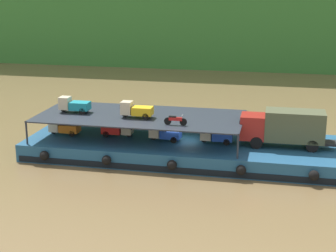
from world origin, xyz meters
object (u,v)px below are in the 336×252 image
Objects in this scene: mini_truck_upper_stern at (74,105)px; mini_truck_upper_mid at (136,110)px; mini_truck_lower_aft at (118,129)px; mini_truck_lower_fore at (216,135)px; motorcycle_upper_port at (175,120)px; mini_truck_lower_stern at (64,127)px; covered_lorry at (285,127)px; cargo_barge at (183,149)px; mini_truck_lower_mid at (164,133)px.

mini_truck_upper_stern and mini_truck_upper_mid have the same top height.
mini_truck_lower_fore is at bearing -0.89° from mini_truck_lower_aft.
mini_truck_upper_stern is 1.44× the size of motorcycle_upper_port.
mini_truck_lower_stern is 1.44× the size of motorcycle_upper_port.
covered_lorry is at bearing 1.61° from mini_truck_lower_stern.
mini_truck_upper_stern reaches higher than covered_lorry.
mini_truck_lower_aft is 1.45× the size of motorcycle_upper_port.
mini_truck_lower_mid is (-1.54, -0.39, 1.44)m from cargo_barge.
mini_truck_upper_stern is at bearing -179.49° from covered_lorry.
mini_truck_upper_stern reaches higher than mini_truck_lower_aft.
mini_truck_upper_mid is at bearing -172.15° from mini_truck_lower_mid.
covered_lorry is 2.87× the size of mini_truck_lower_stern.
mini_truck_upper_mid reaches higher than mini_truck_lower_mid.
mini_truck_lower_fore is (13.62, 0.37, 0.00)m from mini_truck_lower_stern.
cargo_barge is 9.69× the size of mini_truck_lower_mid.
mini_truck_lower_fore is 1.01× the size of mini_truck_upper_mid.
covered_lorry reaches higher than mini_truck_lower_aft.
mini_truck_lower_stern is 4.95m from mini_truck_lower_aft.
motorcycle_upper_port is at bearing -9.97° from mini_truck_lower_stern.
motorcycle_upper_port is at bearing -13.04° from mini_truck_upper_stern.
mini_truck_lower_aft is at bearing 1.82° from mini_truck_upper_stern.
mini_truck_upper_mid is at bearing -169.61° from cargo_barge.
cargo_barge is at bearing -0.07° from mini_truck_lower_aft.
mini_truck_lower_mid is at bearing -176.58° from mini_truck_lower_fore.
cargo_barge is 10.86m from mini_truck_lower_stern.
mini_truck_lower_stern is 13.63m from mini_truck_lower_fore.
mini_truck_upper_mid reaches higher than covered_lorry.
cargo_barge is 3.44× the size of covered_lorry.
mini_truck_lower_aft is (4.92, 0.51, 0.00)m from mini_truck_lower_stern.
mini_truck_lower_aft is 8.70m from mini_truck_lower_fore.
covered_lorry is 14.41m from mini_truck_lower_aft.
mini_truck_lower_stern is 1.00× the size of mini_truck_lower_aft.
cargo_barge is 9.85× the size of mini_truck_upper_stern.
mini_truck_upper_mid is (5.90, -0.60, 0.00)m from mini_truck_upper_stern.
cargo_barge is 9.76× the size of mini_truck_lower_fore.
mini_truck_upper_stern is (0.91, 0.38, 2.00)m from mini_truck_lower_stern.
mini_truck_lower_aft is 1.00× the size of mini_truck_upper_mid.
mini_truck_upper_mid is (-12.48, -0.77, 1.00)m from covered_lorry.
motorcycle_upper_port is at bearing -23.56° from mini_truck_upper_mid.
mini_truck_lower_aft is 0.99× the size of mini_truck_lower_fore.
cargo_barge is at bearing 85.14° from motorcycle_upper_port.
mini_truck_lower_stern is at bearing -178.39° from covered_lorry.
mini_truck_lower_aft is at bearing 5.86° from mini_truck_lower_stern.
mini_truck_upper_stern reaches higher than motorcycle_upper_port.
covered_lorry is 18.42m from mini_truck_upper_stern.
mini_truck_upper_stern is 9.90m from motorcycle_upper_port.
covered_lorry is 10.14m from mini_truck_lower_mid.
mini_truck_lower_fore is at bearing 4.99° from mini_truck_upper_mid.
motorcycle_upper_port is (1.34, -1.96, 1.74)m from mini_truck_lower_mid.
cargo_barge is 14.23× the size of motorcycle_upper_port.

